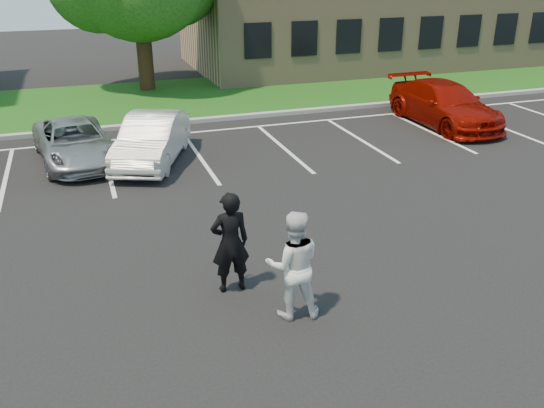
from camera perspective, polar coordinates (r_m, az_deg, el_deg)
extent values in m
plane|color=black|center=(11.17, 1.68, -7.83)|extent=(90.00, 90.00, 0.00)
cube|color=gray|center=(21.96, -9.46, 8.00)|extent=(40.00, 0.30, 0.15)
cube|color=#1B4312|center=(25.81, -11.05, 10.10)|extent=(44.00, 8.00, 0.08)
cube|color=silver|center=(18.02, -24.86, 2.44)|extent=(0.12, 5.20, 0.01)
cube|color=silver|center=(17.90, -15.99, 3.61)|extent=(0.12, 5.20, 0.01)
cube|color=silver|center=(18.21, -7.20, 4.69)|extent=(0.12, 5.20, 0.01)
cube|color=silver|center=(18.93, 1.14, 5.61)|extent=(0.12, 5.20, 0.01)
cube|color=silver|center=(20.03, 8.74, 6.34)|extent=(0.12, 5.20, 0.01)
cube|color=silver|center=(21.43, 15.46, 6.89)|extent=(0.12, 5.20, 0.01)
cube|color=silver|center=(23.09, 21.30, 7.30)|extent=(0.12, 5.20, 0.01)
cube|color=silver|center=(21.02, -5.03, 7.34)|extent=(34.00, 0.12, 0.01)
cube|color=black|center=(27.40, -1.40, 15.87)|extent=(1.30, 0.06, 1.60)
cube|color=black|center=(28.18, 3.24, 16.05)|extent=(1.30, 0.06, 1.60)
cube|color=black|center=(29.11, 7.61, 16.13)|extent=(1.30, 0.06, 1.60)
cube|color=black|center=(30.19, 11.70, 16.12)|extent=(1.30, 0.06, 1.60)
cube|color=black|center=(31.41, 15.48, 16.04)|extent=(1.30, 0.06, 1.60)
cube|color=black|center=(32.74, 18.96, 15.91)|extent=(1.30, 0.06, 1.60)
cube|color=black|center=(34.17, 22.16, 15.75)|extent=(1.30, 0.06, 1.60)
cube|color=black|center=(35.70, 25.09, 15.55)|extent=(1.30, 0.06, 1.60)
cylinder|color=black|center=(27.65, -12.48, 14.16)|extent=(0.70, 0.70, 3.20)
imported|color=black|center=(10.53, -4.17, -3.83)|extent=(0.72, 0.48, 1.97)
imported|color=silver|center=(9.78, 2.13, -6.06)|extent=(1.10, 0.94, 1.97)
imported|color=#999BA0|center=(18.40, -18.95, 5.80)|extent=(2.65, 4.70, 1.24)
imported|color=silver|center=(17.76, -11.83, 6.30)|extent=(3.04, 4.59, 1.43)
imported|color=#8D0C03|center=(22.37, 16.71, 9.45)|extent=(2.22, 5.31, 1.53)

